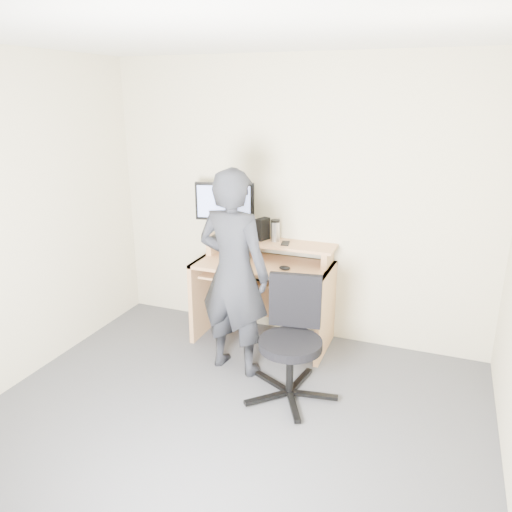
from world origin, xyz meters
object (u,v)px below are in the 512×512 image
Objects in this scene: office_chair at (292,334)px; person at (234,273)px; desk at (266,282)px; monitor at (225,205)px.

person is (-0.54, 0.17, 0.35)m from office_chair.
desk is at bearing -86.79° from person.
desk is 0.79m from monitor.
desk is at bearing -21.49° from monitor.
desk reaches higher than office_chair.
office_chair is (0.49, -0.79, -0.06)m from desk.
monitor is 0.86m from person.
monitor is at bearing 173.06° from desk.
office_chair is 0.66m from person.
office_chair is 0.53× the size of person.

